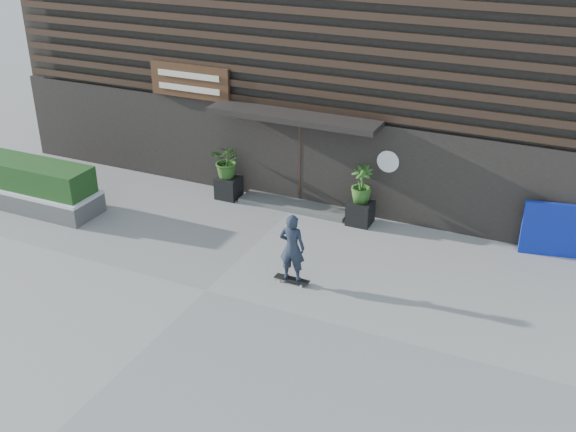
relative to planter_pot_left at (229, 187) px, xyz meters
The scene contains 12 objects.
ground 4.80m from the planter_pot_left, 66.64° to the right, with size 80.00×80.00×0.00m, color gray.
entrance_step 1.93m from the planter_pot_left, ahead, with size 3.00×0.80×0.12m, color #51524F.
planter_pot_left is the anchor object (origin of this frame).
bamboo_left 0.78m from the planter_pot_left, ahead, with size 0.86×0.75×0.96m, color #2D591E.
planter_pot_right 3.80m from the planter_pot_left, ahead, with size 0.60×0.60×0.60m, color black.
bamboo_right 3.88m from the planter_pot_left, ahead, with size 0.54×0.54×0.96m, color #2D591E.
raised_bed 5.06m from the planter_pot_left, 147.79° to the right, with size 3.50×1.20×0.50m, color #494846.
snow_layer 5.06m from the planter_pot_left, 147.79° to the right, with size 3.50×1.20×0.08m, color silver.
hedge 5.10m from the planter_pot_left, 147.79° to the right, with size 3.30×1.00×0.70m, color #183C16.
blue_tarp 8.36m from the planter_pot_left, ahead, with size 1.40×0.12×1.31m, color #0B1C97.
building 6.94m from the planter_pot_left, 71.14° to the left, with size 18.00×11.00×8.00m.
skateboarder 4.81m from the planter_pot_left, 44.25° to the right, with size 0.78×0.43×1.63m.
Camera 1 is at (6.80, -10.55, 7.84)m, focal length 42.88 mm.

